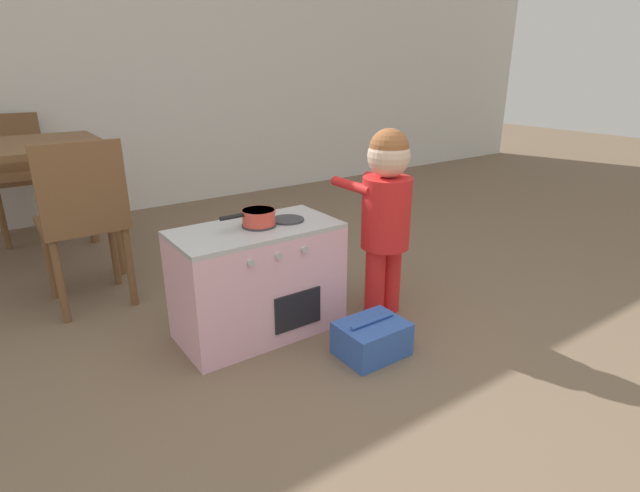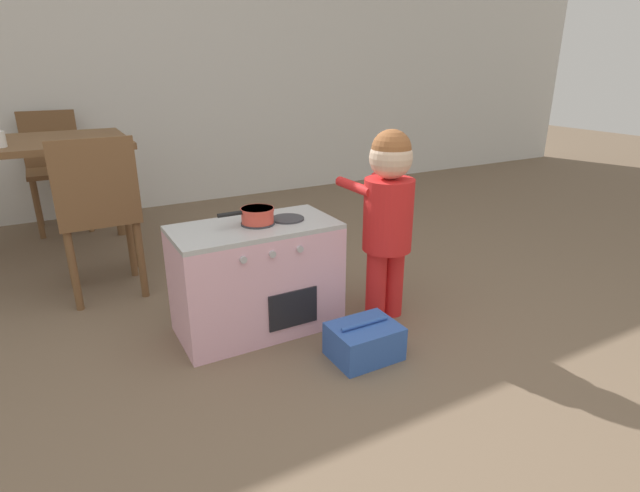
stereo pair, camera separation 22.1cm
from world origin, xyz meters
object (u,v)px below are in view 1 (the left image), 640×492
at_px(play_kitchen, 258,280).
at_px(toy_pot, 258,216).
at_px(dining_table, 11,165).
at_px(dining_chair_far, 19,173).
at_px(toy_basket, 372,338).
at_px(dining_chair_near, 84,220).
at_px(child_figure, 386,204).

bearing_deg(play_kitchen, toy_pot, 1.94).
xyz_separation_m(dining_table, dining_chair_far, (0.07, 0.71, -0.17)).
bearing_deg(toy_basket, dining_chair_near, 126.59).
bearing_deg(dining_chair_near, play_kitchen, -51.18).
bearing_deg(toy_pot, dining_chair_far, 108.35).
xyz_separation_m(child_figure, dining_chair_near, (-1.10, 0.86, -0.09)).
bearing_deg(dining_chair_near, dining_chair_far, 95.30).
height_order(play_kitchen, toy_basket, play_kitchen).
bearing_deg(child_figure, dining_chair_far, 118.61).
distance_m(child_figure, dining_chair_near, 1.39).
height_order(toy_pot, dining_chair_far, dining_chair_far).
bearing_deg(toy_pot, child_figure, -18.88).
relative_size(play_kitchen, child_figure, 0.80).
relative_size(toy_basket, dining_chair_far, 0.33).
relative_size(dining_chair_near, dining_chair_far, 1.00).
xyz_separation_m(child_figure, toy_basket, (-0.28, -0.25, -0.47)).
bearing_deg(child_figure, play_kitchen, 161.62).
height_order(toy_pot, dining_table, dining_table).
xyz_separation_m(dining_chair_near, dining_chair_far, (-0.13, 1.39, 0.00)).
xyz_separation_m(child_figure, dining_chair_far, (-1.23, 2.25, -0.09)).
bearing_deg(dining_table, dining_chair_far, 84.08).
distance_m(toy_basket, dining_chair_near, 1.43).
height_order(child_figure, dining_chair_far, child_figure).
relative_size(play_kitchen, dining_chair_far, 0.86).
relative_size(play_kitchen, dining_table, 0.75).
xyz_separation_m(dining_table, dining_chair_near, (0.20, -0.68, -0.17)).
bearing_deg(play_kitchen, dining_chair_near, 128.82).
xyz_separation_m(toy_basket, dining_table, (-1.02, 1.78, 0.54)).
bearing_deg(dining_table, child_figure, -49.69).
bearing_deg(dining_chair_far, child_figure, 118.61).
height_order(child_figure, dining_table, child_figure).
bearing_deg(dining_chair_near, toy_basket, -53.41).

